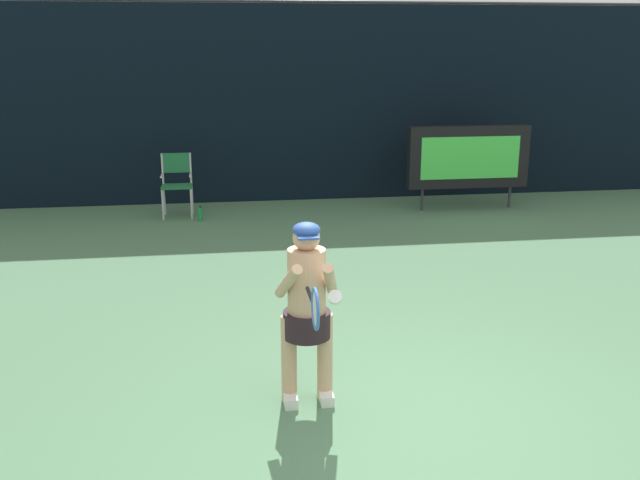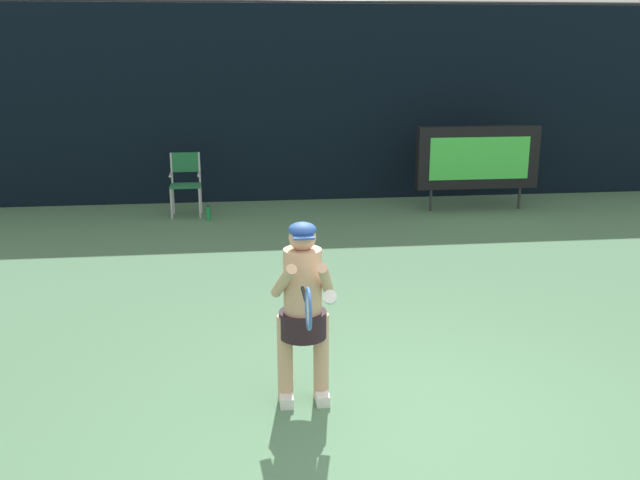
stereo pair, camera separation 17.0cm
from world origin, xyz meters
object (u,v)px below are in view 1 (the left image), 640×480
Objects in this scene: umpire_chair at (177,181)px; water_bottle at (200,214)px; tennis_racket at (315,308)px; scoreboard at (468,157)px; tennis_player at (307,305)px.

umpire_chair is 0.77m from water_bottle.
water_bottle is at bearing 78.74° from tennis_racket.
scoreboard is 5.16m from umpire_chair.
tennis_player is at bearing 68.69° from tennis_racket.
water_bottle is 6.52m from tennis_player.
tennis_racket is at bearing -82.08° from water_bottle.
water_bottle is at bearing 98.91° from tennis_player.
umpire_chair is 0.70× the size of tennis_player.
tennis_racket is (1.36, -7.49, 0.45)m from umpire_chair.
tennis_racket is at bearing -92.13° from tennis_player.
umpire_chair is 7.00m from tennis_player.
scoreboard is 3.65× the size of tennis_racket.
scoreboard is 7.63m from tennis_player.
water_bottle is at bearing -49.76° from umpire_chair.
tennis_racket is at bearing -117.44° from scoreboard.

